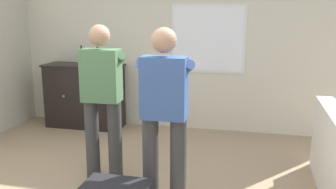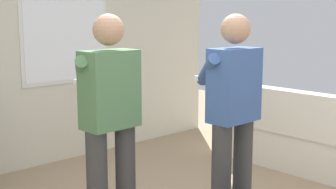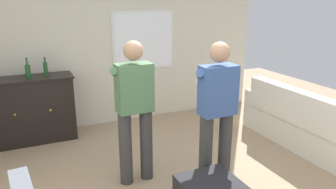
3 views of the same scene
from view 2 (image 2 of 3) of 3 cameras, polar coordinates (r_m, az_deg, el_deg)
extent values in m
cube|color=beige|center=(5.29, -16.52, 6.40)|extent=(5.20, 0.12, 2.80)
cube|color=silver|center=(5.43, -12.36, 6.65)|extent=(1.11, 0.02, 1.01)
cube|color=white|center=(5.42, -12.33, 6.65)|extent=(1.03, 0.03, 0.93)
cube|color=silver|center=(5.21, 18.97, -7.09)|extent=(0.55, 2.22, 0.42)
cube|color=silver|center=(4.93, 18.12, -2.68)|extent=(0.18, 2.22, 0.47)
cube|color=silver|center=(5.81, 8.67, -3.82)|extent=(0.55, 0.18, 0.64)
cube|color=orange|center=(5.50, 10.94, -1.68)|extent=(0.16, 0.41, 0.36)
cube|color=#386BB7|center=(5.05, 18.81, -3.04)|extent=(0.20, 0.42, 0.36)
cylinder|color=#383838|center=(3.57, -5.19, -10.54)|extent=(0.15, 0.15, 0.88)
cube|color=#4C754C|center=(3.31, -7.11, 0.63)|extent=(0.41, 0.24, 0.55)
sphere|color=tan|center=(3.27, -7.26, 7.83)|extent=(0.22, 0.22, 0.22)
cylinder|color=#4C754C|center=(3.35, -10.38, 2.57)|extent=(0.32, 0.41, 0.29)
cylinder|color=#4C754C|center=(3.49, -7.28, 2.92)|extent=(0.34, 0.40, 0.29)
cube|color=white|center=(3.56, -10.29, 1.60)|extent=(0.15, 0.05, 0.04)
cylinder|color=#383838|center=(3.59, 6.50, -10.43)|extent=(0.15, 0.15, 0.88)
cylinder|color=#383838|center=(3.78, 9.05, -9.42)|extent=(0.15, 0.15, 0.88)
cube|color=#385693|center=(3.51, 8.08, 1.14)|extent=(0.40, 0.23, 0.55)
sphere|color=tan|center=(3.47, 8.24, 7.92)|extent=(0.22, 0.22, 0.22)
cylinder|color=#385693|center=(3.51, 4.90, 3.01)|extent=(0.32, 0.41, 0.29)
cylinder|color=#385693|center=(3.68, 7.27, 3.29)|extent=(0.33, 0.40, 0.29)
cube|color=white|center=(3.71, 4.20, 2.07)|extent=(0.15, 0.04, 0.04)
camera|label=1|loc=(3.60, 62.77, 6.75)|focal=40.00mm
camera|label=3|loc=(1.15, 92.49, 22.69)|focal=35.00mm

